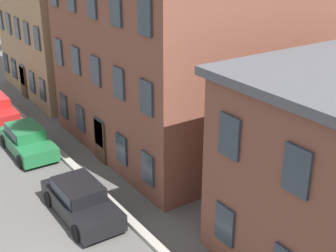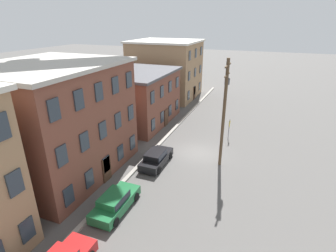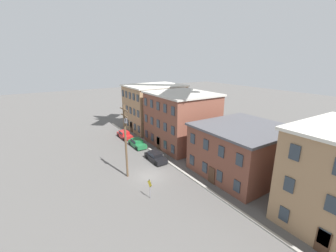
% 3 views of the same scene
% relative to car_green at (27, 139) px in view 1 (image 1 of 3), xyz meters
% --- Properties ---
extents(kerb_strip, '(56.00, 0.36, 0.16)m').
position_rel_car_green_xyz_m(kerb_strip, '(10.76, 1.27, -0.67)').
color(kerb_strip, '#9E998E').
rests_on(kerb_strip, ground_plane).
extents(apartment_corner, '(10.23, 12.30, 9.96)m').
position_rel_car_green_xyz_m(apartment_corner, '(-8.84, 8.66, 4.24)').
color(apartment_corner, '#9E7A56').
rests_on(apartment_corner, ground_plane).
extents(apartment_midblock, '(11.93, 10.24, 9.72)m').
position_rel_car_green_xyz_m(apartment_midblock, '(3.08, 7.63, 4.13)').
color(apartment_midblock, brown).
rests_on(apartment_midblock, ground_plane).
extents(car_green, '(4.40, 1.92, 1.43)m').
position_rel_car_green_xyz_m(car_green, '(0.00, 0.00, 0.00)').
color(car_green, '#1E6638').
rests_on(car_green, ground_plane).
extents(car_black, '(4.40, 1.92, 1.43)m').
position_rel_car_green_xyz_m(car_black, '(7.03, -0.11, 0.00)').
color(car_black, black).
rests_on(car_black, ground_plane).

